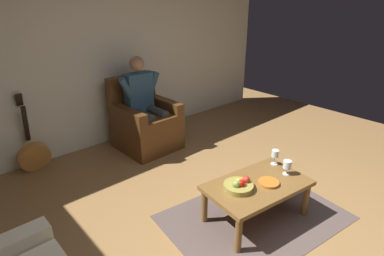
{
  "coord_description": "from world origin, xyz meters",
  "views": [
    {
      "loc": [
        2.0,
        0.95,
        2.0
      ],
      "look_at": [
        -0.21,
        -1.53,
        0.59
      ],
      "focal_mm": 29.7,
      "sensor_mm": 36.0,
      "label": 1
    }
  ],
  "objects_px": {
    "person_seated": "(144,101)",
    "fruit_bowl": "(239,185)",
    "guitar": "(34,154)",
    "wine_glass_near": "(287,165)",
    "armchair": "(145,124)",
    "decorative_dish": "(269,183)",
    "coffee_table": "(257,189)",
    "wine_glass_far": "(275,155)"
  },
  "relations": [
    {
      "from": "person_seated",
      "to": "fruit_bowl",
      "type": "height_order",
      "value": "person_seated"
    },
    {
      "from": "guitar",
      "to": "fruit_bowl",
      "type": "relative_size",
      "value": 3.56
    },
    {
      "from": "wine_glass_near",
      "to": "fruit_bowl",
      "type": "xyz_separation_m",
      "value": [
        0.54,
        -0.14,
        -0.06
      ]
    },
    {
      "from": "armchair",
      "to": "guitar",
      "type": "distance_m",
      "value": 1.43
    },
    {
      "from": "guitar",
      "to": "wine_glass_near",
      "type": "xyz_separation_m",
      "value": [
        -1.62,
        2.43,
        0.27
      ]
    },
    {
      "from": "armchair",
      "to": "decorative_dish",
      "type": "distance_m",
      "value": 2.08
    },
    {
      "from": "coffee_table",
      "to": "armchair",
      "type": "bearing_deg",
      "value": -93.01
    },
    {
      "from": "coffee_table",
      "to": "wine_glass_far",
      "type": "relative_size",
      "value": 6.44
    },
    {
      "from": "person_seated",
      "to": "wine_glass_far",
      "type": "bearing_deg",
      "value": 97.88
    },
    {
      "from": "guitar",
      "to": "wine_glass_near",
      "type": "height_order",
      "value": "guitar"
    },
    {
      "from": "wine_glass_near",
      "to": "wine_glass_far",
      "type": "xyz_separation_m",
      "value": [
        -0.08,
        -0.19,
        0.01
      ]
    },
    {
      "from": "person_seated",
      "to": "guitar",
      "type": "xyz_separation_m",
      "value": [
        1.38,
        -0.36,
        -0.46
      ]
    },
    {
      "from": "armchair",
      "to": "guitar",
      "type": "bearing_deg",
      "value": -15.37
    },
    {
      "from": "person_seated",
      "to": "decorative_dish",
      "type": "distance_m",
      "value": 2.08
    },
    {
      "from": "guitar",
      "to": "decorative_dish",
      "type": "bearing_deg",
      "value": 119.14
    },
    {
      "from": "coffee_table",
      "to": "wine_glass_far",
      "type": "bearing_deg",
      "value": -165.02
    },
    {
      "from": "person_seated",
      "to": "wine_glass_far",
      "type": "xyz_separation_m",
      "value": [
        -0.31,
        1.88,
        -0.18
      ]
    },
    {
      "from": "armchair",
      "to": "coffee_table",
      "type": "height_order",
      "value": "armchair"
    },
    {
      "from": "armchair",
      "to": "fruit_bowl",
      "type": "distance_m",
      "value": 1.97
    },
    {
      "from": "coffee_table",
      "to": "wine_glass_near",
      "type": "relative_size",
      "value": 7.1
    },
    {
      "from": "fruit_bowl",
      "to": "armchair",
      "type": "bearing_deg",
      "value": -98.91
    },
    {
      "from": "coffee_table",
      "to": "wine_glass_far",
      "type": "height_order",
      "value": "wine_glass_far"
    },
    {
      "from": "wine_glass_near",
      "to": "decorative_dish",
      "type": "relative_size",
      "value": 0.75
    },
    {
      "from": "armchair",
      "to": "guitar",
      "type": "relative_size",
      "value": 1.03
    },
    {
      "from": "wine_glass_far",
      "to": "fruit_bowl",
      "type": "height_order",
      "value": "wine_glass_far"
    },
    {
      "from": "armchair",
      "to": "wine_glass_near",
      "type": "relative_size",
      "value": 6.76
    },
    {
      "from": "person_seated",
      "to": "coffee_table",
      "type": "xyz_separation_m",
      "value": [
        0.11,
        1.99,
        -0.34
      ]
    },
    {
      "from": "guitar",
      "to": "fruit_bowl",
      "type": "bearing_deg",
      "value": 115.16
    },
    {
      "from": "wine_glass_near",
      "to": "wine_glass_far",
      "type": "distance_m",
      "value": 0.21
    },
    {
      "from": "wine_glass_near",
      "to": "wine_glass_far",
      "type": "relative_size",
      "value": 0.91
    },
    {
      "from": "coffee_table",
      "to": "fruit_bowl",
      "type": "bearing_deg",
      "value": -16.0
    },
    {
      "from": "wine_glass_near",
      "to": "fruit_bowl",
      "type": "relative_size",
      "value": 0.54
    },
    {
      "from": "wine_glass_far",
      "to": "fruit_bowl",
      "type": "relative_size",
      "value": 0.6
    },
    {
      "from": "armchair",
      "to": "wine_glass_near",
      "type": "height_order",
      "value": "armchair"
    },
    {
      "from": "guitar",
      "to": "coffee_table",
      "type": "bearing_deg",
      "value": 118.52
    },
    {
      "from": "fruit_bowl",
      "to": "wine_glass_near",
      "type": "bearing_deg",
      "value": 165.76
    },
    {
      "from": "wine_glass_near",
      "to": "decorative_dish",
      "type": "xyz_separation_m",
      "value": [
        0.27,
        -0.01,
        -0.08
      ]
    },
    {
      "from": "wine_glass_far",
      "to": "armchair",
      "type": "bearing_deg",
      "value": -80.7
    },
    {
      "from": "wine_glass_far",
      "to": "decorative_dish",
      "type": "relative_size",
      "value": 0.83
    },
    {
      "from": "coffee_table",
      "to": "wine_glass_near",
      "type": "height_order",
      "value": "wine_glass_near"
    },
    {
      "from": "guitar",
      "to": "wine_glass_far",
      "type": "distance_m",
      "value": 2.82
    },
    {
      "from": "armchair",
      "to": "decorative_dish",
      "type": "bearing_deg",
      "value": 87.57
    }
  ]
}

